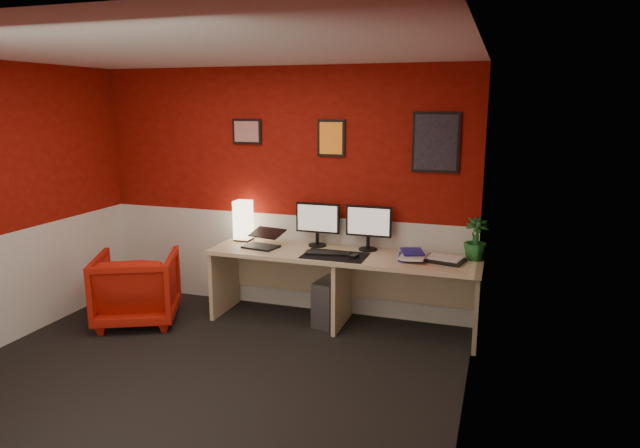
{
  "coord_description": "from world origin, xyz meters",
  "views": [
    {
      "loc": [
        2.17,
        -3.56,
        2.14
      ],
      "look_at": [
        0.6,
        1.21,
        1.05
      ],
      "focal_mm": 31.42,
      "sensor_mm": 36.0,
      "label": 1
    }
  ],
  "objects_px": {
    "shoji_lamp": "(243,222)",
    "monitor_left": "(317,218)",
    "zen_tray": "(444,260)",
    "armchair": "(137,288)",
    "laptop": "(261,237)",
    "monitor_right": "(368,221)",
    "potted_plant": "(476,239)",
    "pc_tower": "(330,301)",
    "desk": "(342,290)"
  },
  "relations": [
    {
      "from": "zen_tray",
      "to": "pc_tower",
      "type": "height_order",
      "value": "zen_tray"
    },
    {
      "from": "monitor_left",
      "to": "potted_plant",
      "type": "bearing_deg",
      "value": -0.74
    },
    {
      "from": "potted_plant",
      "to": "desk",
      "type": "bearing_deg",
      "value": -171.32
    },
    {
      "from": "monitor_right",
      "to": "armchair",
      "type": "relative_size",
      "value": 0.75
    },
    {
      "from": "shoji_lamp",
      "to": "laptop",
      "type": "height_order",
      "value": "shoji_lamp"
    },
    {
      "from": "desk",
      "to": "laptop",
      "type": "relative_size",
      "value": 7.88
    },
    {
      "from": "desk",
      "to": "shoji_lamp",
      "type": "bearing_deg",
      "value": 170.57
    },
    {
      "from": "laptop",
      "to": "armchair",
      "type": "bearing_deg",
      "value": -145.51
    },
    {
      "from": "zen_tray",
      "to": "armchair",
      "type": "xyz_separation_m",
      "value": [
        -2.91,
        -0.55,
        -0.39
      ]
    },
    {
      "from": "monitor_right",
      "to": "pc_tower",
      "type": "relative_size",
      "value": 1.29
    },
    {
      "from": "shoji_lamp",
      "to": "monitor_left",
      "type": "height_order",
      "value": "monitor_left"
    },
    {
      "from": "potted_plant",
      "to": "monitor_right",
      "type": "bearing_deg",
      "value": 178.66
    },
    {
      "from": "laptop",
      "to": "zen_tray",
      "type": "bearing_deg",
      "value": 12.77
    },
    {
      "from": "shoji_lamp",
      "to": "potted_plant",
      "type": "relative_size",
      "value": 1.03
    },
    {
      "from": "potted_plant",
      "to": "laptop",
      "type": "bearing_deg",
      "value": -173.87
    },
    {
      "from": "desk",
      "to": "laptop",
      "type": "xyz_separation_m",
      "value": [
        -0.83,
        -0.03,
        0.47
      ]
    },
    {
      "from": "monitor_left",
      "to": "armchair",
      "type": "height_order",
      "value": "monitor_left"
    },
    {
      "from": "potted_plant",
      "to": "shoji_lamp",
      "type": "bearing_deg",
      "value": 179.95
    },
    {
      "from": "potted_plant",
      "to": "zen_tray",
      "type": "bearing_deg",
      "value": -148.43
    },
    {
      "from": "desk",
      "to": "potted_plant",
      "type": "height_order",
      "value": "potted_plant"
    },
    {
      "from": "desk",
      "to": "monitor_right",
      "type": "bearing_deg",
      "value": 46.03
    },
    {
      "from": "monitor_left",
      "to": "pc_tower",
      "type": "relative_size",
      "value": 1.29
    },
    {
      "from": "potted_plant",
      "to": "pc_tower",
      "type": "bearing_deg",
      "value": -173.88
    },
    {
      "from": "zen_tray",
      "to": "pc_tower",
      "type": "bearing_deg",
      "value": 179.14
    },
    {
      "from": "potted_plant",
      "to": "armchair",
      "type": "bearing_deg",
      "value": -167.34
    },
    {
      "from": "laptop",
      "to": "monitor_right",
      "type": "xyz_separation_m",
      "value": [
        1.03,
        0.24,
        0.18
      ]
    },
    {
      "from": "potted_plant",
      "to": "pc_tower",
      "type": "xyz_separation_m",
      "value": [
        -1.34,
        -0.14,
        -0.7
      ]
    },
    {
      "from": "desk",
      "to": "laptop",
      "type": "distance_m",
      "value": 0.96
    },
    {
      "from": "monitor_left",
      "to": "armchair",
      "type": "relative_size",
      "value": 0.75
    },
    {
      "from": "monitor_right",
      "to": "pc_tower",
      "type": "bearing_deg",
      "value": -153.09
    },
    {
      "from": "potted_plant",
      "to": "pc_tower",
      "type": "distance_m",
      "value": 1.52
    },
    {
      "from": "shoji_lamp",
      "to": "laptop",
      "type": "relative_size",
      "value": 1.21
    },
    {
      "from": "laptop",
      "to": "pc_tower",
      "type": "bearing_deg",
      "value": 17.01
    },
    {
      "from": "shoji_lamp",
      "to": "armchair",
      "type": "relative_size",
      "value": 0.52
    },
    {
      "from": "laptop",
      "to": "monitor_left",
      "type": "relative_size",
      "value": 0.57
    },
    {
      "from": "shoji_lamp",
      "to": "monitor_right",
      "type": "xyz_separation_m",
      "value": [
        1.33,
        0.02,
        0.09
      ]
    },
    {
      "from": "laptop",
      "to": "potted_plant",
      "type": "relative_size",
      "value": 0.85
    },
    {
      "from": "pc_tower",
      "to": "armchair",
      "type": "height_order",
      "value": "armchair"
    },
    {
      "from": "desk",
      "to": "zen_tray",
      "type": "relative_size",
      "value": 7.43
    },
    {
      "from": "monitor_left",
      "to": "potted_plant",
      "type": "distance_m",
      "value": 1.54
    },
    {
      "from": "potted_plant",
      "to": "pc_tower",
      "type": "height_order",
      "value": "potted_plant"
    },
    {
      "from": "shoji_lamp",
      "to": "pc_tower",
      "type": "distance_m",
      "value": 1.23
    },
    {
      "from": "monitor_left",
      "to": "pc_tower",
      "type": "distance_m",
      "value": 0.83
    },
    {
      "from": "potted_plant",
      "to": "armchair",
      "type": "xyz_separation_m",
      "value": [
        -3.17,
        -0.71,
        -0.57
      ]
    },
    {
      "from": "monitor_right",
      "to": "armchair",
      "type": "bearing_deg",
      "value": -161.16
    },
    {
      "from": "laptop",
      "to": "monitor_left",
      "type": "distance_m",
      "value": 0.59
    },
    {
      "from": "monitor_left",
      "to": "armchair",
      "type": "bearing_deg",
      "value": -155.9
    },
    {
      "from": "zen_tray",
      "to": "shoji_lamp",
      "type": "bearing_deg",
      "value": 175.54
    },
    {
      "from": "zen_tray",
      "to": "monitor_left",
      "type": "bearing_deg",
      "value": 171.93
    },
    {
      "from": "desk",
      "to": "monitor_left",
      "type": "height_order",
      "value": "monitor_left"
    }
  ]
}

